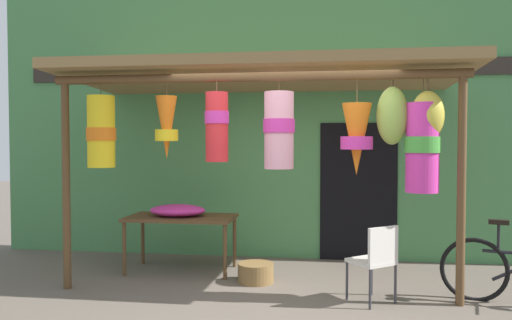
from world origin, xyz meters
name	(u,v)px	position (x,y,z in m)	size (l,w,h in m)	color
ground_plane	(280,304)	(0.00, 0.00, 0.00)	(30.00, 30.00, 0.00)	#60564C
shop_facade	(295,108)	(0.01, 2.28, 2.24)	(9.10, 0.29, 4.49)	#47844C
market_stall_canopy	(273,95)	(-0.19, 0.99, 2.31)	(4.92, 2.57, 2.67)	brown
display_table	(181,221)	(-1.44, 1.20, 0.67)	(1.42, 0.76, 0.74)	brown
flower_heap_on_table	(179,210)	(-1.47, 1.19, 0.82)	(0.75, 0.52, 0.15)	#D13399
folding_chair	(376,257)	(1.01, 0.17, 0.50)	(0.56, 0.56, 0.84)	beige
wicker_basket_by_table	(256,273)	(-0.38, 0.81, 0.12)	(0.44, 0.44, 0.23)	brown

